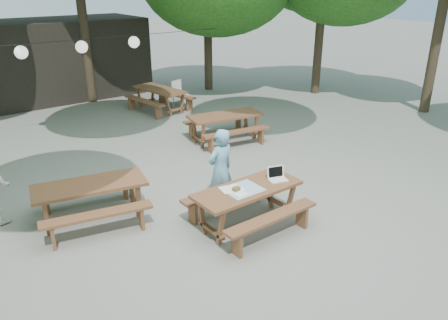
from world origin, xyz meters
TOP-DOWN VIEW (x-y plane):
  - ground at (0.00, 0.00)m, footprint 80.00×80.00m
  - pavilion at (0.50, 10.50)m, footprint 6.00×3.00m
  - main_picnic_table at (0.01, -1.06)m, footprint 2.00×1.58m
  - picnic_table_nw at (-2.18, 0.79)m, footprint 2.20×1.95m
  - picnic_table_ne at (2.39, 2.75)m, footprint 2.15×1.90m
  - picnic_table_far_e at (2.42, 6.46)m, footprint 1.84×2.11m
  - woman at (0.00, -0.26)m, footprint 0.64×0.46m
  - plastic_chair at (3.23, 6.46)m, footprint 0.53×0.53m
  - laptop at (0.67, -1.11)m, footprint 0.39×0.35m
  - tabletop_clutter at (-0.14, -1.05)m, footprint 0.70×0.59m
  - paper_lanterns at (-0.19, 6.00)m, footprint 9.00×0.34m

SIDE VIEW (x-z plane):
  - ground at x=0.00m, z-range 0.00..0.00m
  - plastic_chair at x=3.23m, z-range -0.19..0.71m
  - main_picnic_table at x=0.01m, z-range 0.01..0.76m
  - picnic_table_nw at x=-2.18m, z-range 0.01..0.76m
  - picnic_table_ne at x=2.39m, z-range 0.01..0.76m
  - picnic_table_far_e at x=2.42m, z-range 0.01..0.76m
  - tabletop_clutter at x=-0.14m, z-range 0.72..0.80m
  - laptop at x=0.67m, z-range 0.69..0.93m
  - woman at x=0.00m, z-range 0.00..1.63m
  - pavilion at x=0.50m, z-range 0.00..2.80m
  - paper_lanterns at x=-0.19m, z-range 2.21..2.59m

